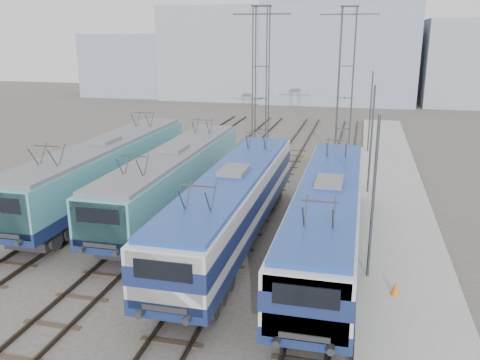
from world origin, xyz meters
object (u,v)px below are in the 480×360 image
object	(u,v)px
locomotive_far_left	(104,167)
mast_rear	(370,114)
catenary_tower_west	(261,78)
mast_mid	(371,142)
locomotive_center_left	(174,175)
locomotive_far_right	(328,214)
catenary_tower_east	(346,77)
mast_front	(373,202)
locomotive_center_right	(233,201)
safety_cone	(396,288)

from	to	relation	value
locomotive_far_left	mast_rear	xyz separation A→B (m)	(15.35, 17.38, 1.19)
catenary_tower_west	mast_mid	distance (m)	12.16
locomotive_center_left	mast_rear	xyz separation A→B (m)	(10.85, 17.70, 1.30)
locomotive_far_right	catenary_tower_east	xyz separation A→B (m)	(-0.25, 20.29, 4.39)
mast_front	mast_mid	size ratio (longest dim) A/B	1.00
mast_rear	catenary_tower_west	bearing A→B (deg)	-155.06
mast_rear	locomotive_far_right	bearing A→B (deg)	-94.74
locomotive_center_right	mast_mid	bearing A→B (deg)	56.69
locomotive_center_left	locomotive_center_right	world-z (taller)	locomotive_center_right
catenary_tower_east	mast_rear	bearing A→B (deg)	43.60
locomotive_center_right	mast_front	size ratio (longest dim) A/B	2.56
mast_front	locomotive_far_right	bearing A→B (deg)	137.22
mast_rear	locomotive_far_left	bearing A→B (deg)	-131.46
locomotive_center_right	mast_rear	world-z (taller)	mast_rear
locomotive_far_left	mast_front	size ratio (longest dim) A/B	2.66
catenary_tower_west	mast_mid	world-z (taller)	catenary_tower_west
safety_cone	locomotive_far_left	bearing A→B (deg)	153.90
locomotive_far_right	mast_front	size ratio (longest dim) A/B	2.52
locomotive_far_left	locomotive_center_left	size ratio (longest dim) A/B	1.05
locomotive_far_left	catenary_tower_west	bearing A→B (deg)	63.22
locomotive_far_left	catenary_tower_west	xyz separation A→B (m)	(6.75, 13.38, 4.33)
locomotive_far_left	mast_rear	bearing A→B (deg)	48.54
mast_front	mast_mid	world-z (taller)	same
mast_rear	locomotive_center_left	bearing A→B (deg)	-121.51
mast_front	safety_cone	distance (m)	3.39
mast_front	mast_mid	bearing A→B (deg)	90.00
mast_front	locomotive_center_right	bearing A→B (deg)	159.80
locomotive_far_left	locomotive_center_right	size ratio (longest dim) A/B	1.04
locomotive_far_left	catenary_tower_east	distance (m)	20.75
locomotive_far_right	catenary_tower_west	bearing A→B (deg)	110.26
safety_cone	catenary_tower_east	bearing A→B (deg)	97.64
safety_cone	mast_mid	bearing A→B (deg)	94.43
locomotive_far_left	mast_mid	distance (m)	16.31
mast_front	safety_cone	size ratio (longest dim) A/B	11.94
locomotive_far_right	catenary_tower_east	world-z (taller)	catenary_tower_east
locomotive_far_right	catenary_tower_west	world-z (taller)	catenary_tower_west
mast_front	mast_rear	size ratio (longest dim) A/B	1.00
locomotive_far_right	safety_cone	size ratio (longest dim) A/B	30.10
catenary_tower_east	locomotive_far_right	bearing A→B (deg)	-89.29
safety_cone	locomotive_center_left	bearing A→B (deg)	147.06
catenary_tower_west	mast_rear	world-z (taller)	catenary_tower_west
mast_mid	safety_cone	xyz separation A→B (m)	(1.04, -13.41, -2.91)
catenary_tower_west	mast_front	bearing A→B (deg)	-66.73
locomotive_far_right	catenary_tower_east	size ratio (longest dim) A/B	1.47
mast_front	mast_rear	world-z (taller)	same
locomotive_center_left	mast_front	size ratio (longest dim) A/B	2.52
locomotive_center_left	locomotive_center_right	size ratio (longest dim) A/B	0.99
locomotive_far_right	locomotive_center_right	bearing A→B (deg)	172.10
locomotive_center_left	mast_front	distance (m)	12.61
locomotive_center_right	locomotive_far_right	world-z (taller)	locomotive_center_right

